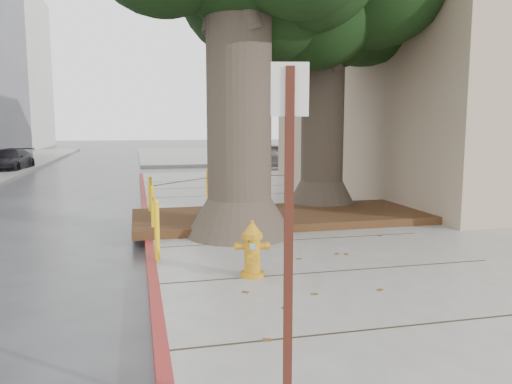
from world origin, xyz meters
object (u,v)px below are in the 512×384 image
(signpost, at_px, (289,227))
(car_silver, at_px, (271,156))
(car_dark, at_px, (9,160))
(fire_hydrant, at_px, (252,249))
(car_red, at_px, (379,153))

(signpost, bearing_deg, car_silver, 87.11)
(signpost, xyz_separation_m, car_dark, (-6.88, 22.80, -1.00))
(fire_hydrant, distance_m, signpost, 3.56)
(signpost, distance_m, car_dark, 23.84)
(car_silver, height_order, car_red, car_silver)
(fire_hydrant, height_order, signpost, signpost)
(car_dark, bearing_deg, car_silver, -1.25)
(signpost, bearing_deg, car_dark, 118.78)
(car_silver, distance_m, car_red, 6.65)
(signpost, bearing_deg, fire_hydrant, 92.99)
(fire_hydrant, height_order, car_silver, car_silver)
(car_red, bearing_deg, car_silver, 99.03)
(fire_hydrant, xyz_separation_m, car_dark, (-7.42, 19.44, 0.01))
(car_red, bearing_deg, fire_hydrant, 148.55)
(car_silver, bearing_deg, car_dark, 76.61)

